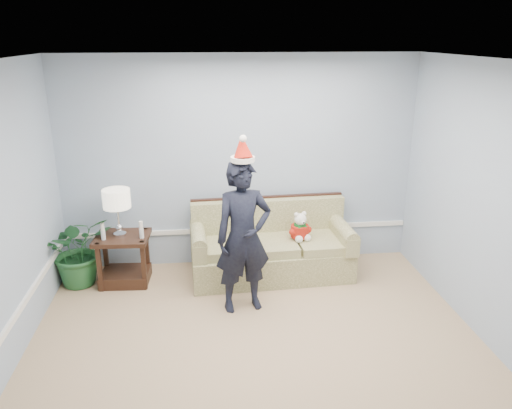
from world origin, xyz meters
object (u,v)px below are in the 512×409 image
object	(u,v)px
houseplant	(79,250)
teddy_bear	(300,229)
side_table	(125,264)
sofa	(270,249)
table_lamp	(117,201)
man	(243,237)

from	to	relation	value
houseplant	teddy_bear	world-z (taller)	houseplant
side_table	houseplant	xyz separation A→B (m)	(-0.53, 0.03, 0.20)
sofa	teddy_bear	distance (m)	0.47
side_table	houseplant	world-z (taller)	houseplant
sofa	table_lamp	world-z (taller)	table_lamp
table_lamp	teddy_bear	world-z (taller)	table_lamp
table_lamp	houseplant	distance (m)	0.79
sofa	teddy_bear	bearing A→B (deg)	-18.26
teddy_bear	table_lamp	bearing A→B (deg)	162.48
side_table	table_lamp	xyz separation A→B (m)	(-0.03, 0.02, 0.81)
man	teddy_bear	world-z (taller)	man
table_lamp	side_table	bearing A→B (deg)	-35.01
teddy_bear	houseplant	bearing A→B (deg)	162.46
side_table	man	world-z (taller)	man
side_table	teddy_bear	bearing A→B (deg)	-1.20
side_table	houseplant	distance (m)	0.57
houseplant	side_table	bearing A→B (deg)	-3.60
man	side_table	bearing A→B (deg)	140.07
sofa	side_table	world-z (taller)	sofa
sofa	table_lamp	size ratio (longest dim) A/B	3.49
side_table	teddy_bear	distance (m)	2.20
side_table	table_lamp	world-z (taller)	table_lamp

